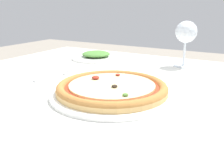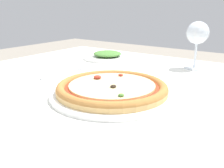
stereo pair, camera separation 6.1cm
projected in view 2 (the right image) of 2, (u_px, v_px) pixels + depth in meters
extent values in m
cube|color=brown|center=(117.00, 103.00, 0.64)|extent=(1.11, 0.97, 0.04)
cube|color=silver|center=(117.00, 95.00, 0.63)|extent=(1.21, 1.07, 0.01)
cylinder|color=brown|center=(86.00, 121.00, 1.35)|extent=(0.06, 0.06, 0.69)
cylinder|color=white|center=(112.00, 94.00, 0.62)|extent=(0.31, 0.31, 0.01)
cylinder|color=#E0B26B|center=(112.00, 89.00, 0.62)|extent=(0.28, 0.28, 0.01)
torus|color=#B27538|center=(112.00, 87.00, 0.62)|extent=(0.28, 0.28, 0.02)
cylinder|color=#BC381E|center=(112.00, 86.00, 0.62)|extent=(0.23, 0.23, 0.00)
cylinder|color=beige|center=(112.00, 85.00, 0.62)|extent=(0.21, 0.21, 0.00)
ellipsoid|color=#2D2319|center=(113.00, 86.00, 0.59)|extent=(0.01, 0.01, 0.01)
ellipsoid|color=#4C7A33|center=(121.00, 95.00, 0.53)|extent=(0.01, 0.01, 0.01)
ellipsoid|color=#A83323|center=(121.00, 75.00, 0.69)|extent=(0.01, 0.01, 0.01)
ellipsoid|color=#A83323|center=(98.00, 77.00, 0.66)|extent=(0.02, 0.02, 0.01)
cube|color=silver|center=(56.00, 76.00, 0.79)|extent=(0.03, 0.11, 0.00)
cube|color=silver|center=(71.00, 72.00, 0.83)|extent=(0.03, 0.02, 0.00)
cube|color=silver|center=(76.00, 70.00, 0.86)|extent=(0.01, 0.05, 0.00)
cube|color=silver|center=(77.00, 70.00, 0.86)|extent=(0.01, 0.05, 0.00)
cube|color=silver|center=(79.00, 71.00, 0.85)|extent=(0.01, 0.05, 0.00)
cube|color=silver|center=(80.00, 71.00, 0.85)|extent=(0.01, 0.05, 0.00)
cylinder|color=silver|center=(194.00, 68.00, 0.89)|extent=(0.07, 0.07, 0.00)
cylinder|color=silver|center=(195.00, 55.00, 0.88)|extent=(0.01, 0.01, 0.09)
sphere|color=silver|center=(198.00, 33.00, 0.86)|extent=(0.08, 0.08, 0.08)
cylinder|color=white|center=(107.00, 58.00, 1.06)|extent=(0.20, 0.20, 0.01)
ellipsoid|color=#4C8438|center=(107.00, 54.00, 1.05)|extent=(0.12, 0.12, 0.02)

